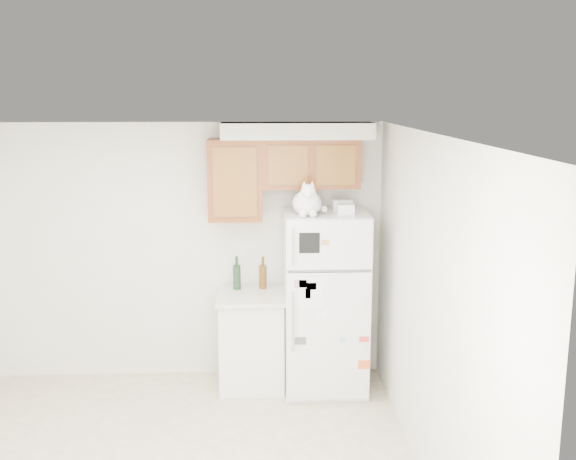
{
  "coord_description": "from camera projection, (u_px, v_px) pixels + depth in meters",
  "views": [
    {
      "loc": [
        0.7,
        -4.41,
        2.77
      ],
      "look_at": [
        0.98,
        1.55,
        1.55
      ],
      "focal_mm": 42.0,
      "sensor_mm": 36.0,
      "label": 1
    }
  ],
  "objects": [
    {
      "name": "cat",
      "position": [
        307.0,
        202.0,
        5.95
      ],
      "size": [
        0.32,
        0.46,
        0.33
      ],
      "color": "white",
      "rests_on": "refrigerator"
    },
    {
      "name": "refrigerator",
      "position": [
        325.0,
        302.0,
        6.3
      ],
      "size": [
        0.76,
        0.78,
        1.7
      ],
      "color": "white",
      "rests_on": "ground_plane"
    },
    {
      "name": "bottle_green",
      "position": [
        237.0,
        273.0,
        6.43
      ],
      "size": [
        0.08,
        0.08,
        0.32
      ],
      "primitive_type": null,
      "color": "#19381E",
      "rests_on": "base_counter"
    },
    {
      "name": "base_counter",
      "position": [
        252.0,
        339.0,
        6.42
      ],
      "size": [
        0.64,
        0.64,
        0.92
      ],
      "color": "white",
      "rests_on": "ground_plane"
    },
    {
      "name": "storage_box_front",
      "position": [
        346.0,
        209.0,
        6.03
      ],
      "size": [
        0.16,
        0.12,
        0.09
      ],
      "primitive_type": "cube",
      "rotation": [
        0.0,
        0.0,
        -0.09
      ],
      "color": "white",
      "rests_on": "refrigerator"
    },
    {
      "name": "room_shell",
      "position": [
        176.0,
        251.0,
        4.75
      ],
      "size": [
        3.84,
        4.04,
        2.52
      ],
      "color": "silver",
      "rests_on": "ground_plane"
    },
    {
      "name": "bottle_amber",
      "position": [
        263.0,
        273.0,
        6.45
      ],
      "size": [
        0.07,
        0.07,
        0.31
      ],
      "primitive_type": null,
      "color": "#593814",
      "rests_on": "base_counter"
    },
    {
      "name": "storage_box_back",
      "position": [
        342.0,
        205.0,
        6.23
      ],
      "size": [
        0.19,
        0.14,
        0.1
      ],
      "primitive_type": "cube",
      "rotation": [
        0.0,
        0.0,
        0.08
      ],
      "color": "white",
      "rests_on": "refrigerator"
    }
  ]
}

